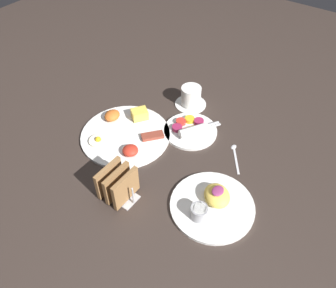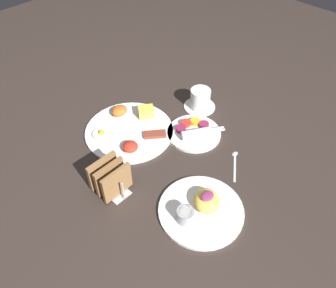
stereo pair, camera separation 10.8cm
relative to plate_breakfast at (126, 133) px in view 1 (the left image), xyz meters
The scene contains 7 objects.
ground_plane 0.21m from the plate_breakfast, 101.63° to the right, with size 3.00×3.00×0.00m, color #332823.
plate_breakfast is the anchor object (origin of this frame).
plate_condiments 0.23m from the plate_breakfast, 49.97° to the right, with size 0.19×0.19×0.04m.
plate_foreground 0.40m from the plate_breakfast, 101.32° to the right, with size 0.24×0.24×0.06m.
toast_rack 0.26m from the plate_breakfast, 143.17° to the right, with size 0.10×0.12×0.10m.
coffee_cup 0.29m from the plate_breakfast, 18.08° to the right, with size 0.12×0.12×0.08m.
teaspoon 0.38m from the plate_breakfast, 67.79° to the right, with size 0.11×0.08×0.01m.
Camera 1 is at (-0.54, -0.40, 0.80)m, focal length 35.00 mm.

